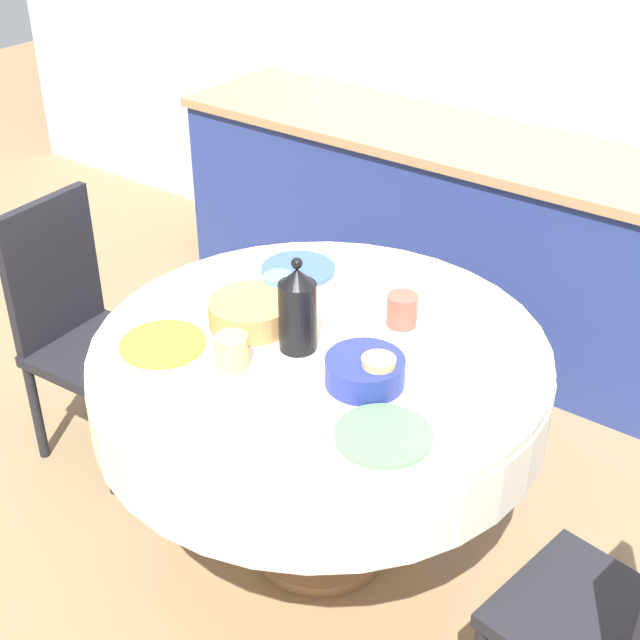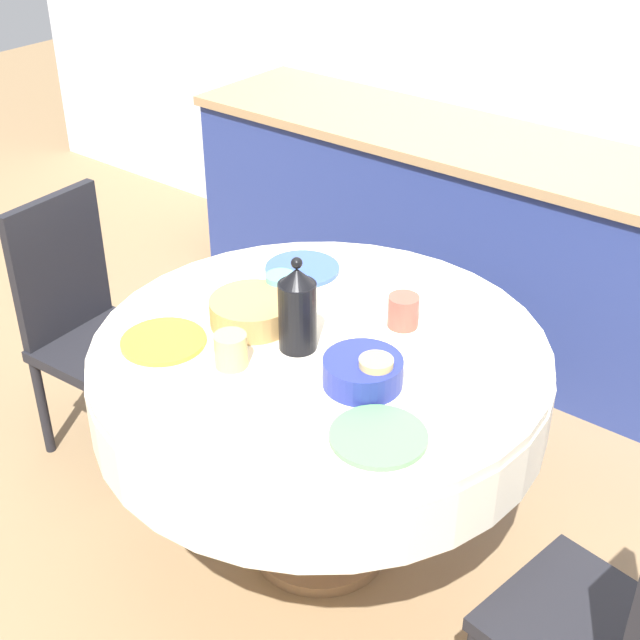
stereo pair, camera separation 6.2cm
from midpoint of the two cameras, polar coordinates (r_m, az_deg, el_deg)
name	(u,v)px [view 2 (the right image)]	position (r m, az deg, el deg)	size (l,w,h in m)	color
ground_plane	(320,545)	(2.97, 0.62, -14.21)	(12.00, 12.00, 0.00)	#8E704C
wall_back	(609,29)	(3.74, 18.50, 17.24)	(7.00, 0.05, 2.60)	silver
kitchen_counter	(540,260)	(3.74, 14.39, 3.73)	(3.24, 0.64, 0.89)	navy
dining_table	(320,381)	(2.54, 0.70, -3.95)	(1.29, 1.29, 0.77)	olive
chair_left	(622,621)	(2.22, 19.55, -17.71)	(0.46, 0.46, 0.94)	black
chair_right	(86,319)	(3.19, -14.20, 0.06)	(0.42, 0.42, 0.94)	black
plate_near_left	(163,341)	(2.51, -9.29, -1.36)	(0.24, 0.24, 0.01)	yellow
cup_near_left	(231,350)	(2.37, -4.98, -1.95)	(0.09, 0.09, 0.10)	#DBB766
plate_near_right	(378,437)	(2.14, 4.60, -7.46)	(0.24, 0.24, 0.01)	#5BA85B
cup_near_right	(376,375)	(2.28, 4.37, -3.53)	(0.09, 0.09, 0.10)	#DBB766
plate_far_left	(302,269)	(2.84, -0.51, 3.29)	(0.24, 0.24, 0.01)	#3856AD
cup_far_left	(281,289)	(2.65, -1.85, 1.99)	(0.09, 0.09, 0.10)	#5BA39E
plate_far_right	(474,333)	(2.55, 10.49, -0.85)	(0.24, 0.24, 0.01)	white
cup_far_right	(403,311)	(2.55, 6.05, 0.55)	(0.09, 0.09, 0.10)	#CC4C3D
coffee_carafe	(297,309)	(2.40, -0.71, 0.67)	(0.11, 0.11, 0.28)	black
bread_basket	(252,311)	(2.56, -3.67, 0.56)	(0.24, 0.24, 0.08)	#AD844C
fruit_bowl	(363,372)	(2.30, 3.53, -3.34)	(0.21, 0.21, 0.08)	navy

